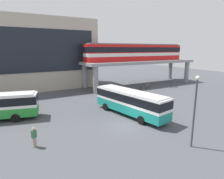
% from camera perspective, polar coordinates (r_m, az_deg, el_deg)
% --- Properties ---
extents(ground_plane, '(120.00, 120.00, 0.00)m').
position_cam_1_polar(ground_plane, '(30.00, -6.54, -4.34)').
color(ground_plane, '#47494F').
extents(station_building, '(30.47, 10.52, 14.77)m').
position_cam_1_polar(station_building, '(44.35, -25.65, 9.58)').
color(station_building, '#B2A899').
rests_on(station_building, ground_plane).
extents(elevated_platform, '(28.45, 7.28, 5.76)m').
position_cam_1_polar(elevated_platform, '(45.79, 8.53, 7.64)').
color(elevated_platform, gray).
rests_on(elevated_platform, ground_plane).
extents(train, '(25.30, 2.96, 3.84)m').
position_cam_1_polar(train, '(44.95, 7.45, 11.10)').
color(train, red).
rests_on(train, elevated_platform).
extents(bus_main, '(4.45, 11.32, 3.22)m').
position_cam_1_polar(bus_main, '(24.54, 5.41, -3.23)').
color(bus_main, teal).
rests_on(bus_main, ground_plane).
extents(bicycle_black, '(1.74, 0.54, 1.04)m').
position_cam_1_polar(bicycle_black, '(39.49, 8.38, 0.16)').
color(bicycle_black, black).
rests_on(bicycle_black, ground_plane).
extents(bicycle_silver, '(1.76, 0.47, 1.04)m').
position_cam_1_polar(bicycle_silver, '(42.13, 10.65, 0.83)').
color(bicycle_silver, black).
rests_on(bicycle_silver, ground_plane).
extents(bicycle_blue, '(1.68, 0.73, 1.04)m').
position_cam_1_polar(bicycle_blue, '(44.21, 18.13, 0.96)').
color(bicycle_blue, black).
rests_on(bicycle_blue, ground_plane).
extents(pedestrian_walking_across, '(0.48, 0.45, 1.84)m').
position_cam_1_polar(pedestrian_walking_across, '(18.35, -22.37, -13.29)').
color(pedestrian_walking_across, gray).
rests_on(pedestrian_walking_across, ground_plane).
extents(lamp_post, '(0.36, 0.36, 6.33)m').
position_cam_1_polar(lamp_post, '(17.50, 23.68, -4.63)').
color(lamp_post, '#3F3F44').
rests_on(lamp_post, ground_plane).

